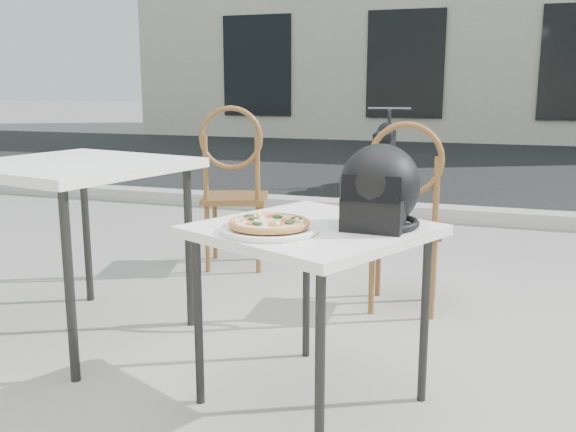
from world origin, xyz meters
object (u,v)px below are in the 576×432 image
(plate, at_px, (269,229))
(cafe_table_main, at_px, (313,242))
(cafe_chair_main, at_px, (405,208))
(cafe_chair_side, at_px, (234,180))
(helmet, at_px, (379,191))
(motorcycle, at_px, (385,157))
(cafe_table_side, at_px, (74,178))
(pizza, at_px, (269,223))

(plate, bearing_deg, cafe_table_main, 53.30)
(cafe_chair_main, height_order, cafe_chair_side, cafe_chair_side)
(helmet, bearing_deg, cafe_chair_main, 95.99)
(cafe_table_main, relative_size, motorcycle, 0.51)
(helmet, bearing_deg, cafe_table_side, 173.62)
(cafe_table_main, distance_m, cafe_chair_main, 1.12)
(cafe_chair_side, bearing_deg, pizza, 100.59)
(plate, distance_m, helmet, 0.41)
(plate, xyz_separation_m, cafe_table_side, (-1.12, 0.44, 0.07))
(helmet, height_order, cafe_table_side, helmet)
(pizza, bearing_deg, cafe_table_main, 53.27)
(plate, relative_size, cafe_table_side, 0.42)
(cafe_chair_main, distance_m, cafe_table_side, 1.62)
(cafe_table_side, xyz_separation_m, cafe_chair_side, (0.24, 1.26, -0.17))
(plate, relative_size, cafe_chair_main, 0.44)
(helmet, distance_m, cafe_chair_side, 1.94)
(cafe_table_side, bearing_deg, helmet, -9.18)
(cafe_table_side, bearing_deg, motorcycle, 82.22)
(plate, height_order, motorcycle, motorcycle)
(pizza, distance_m, cafe_chair_side, 1.92)
(cafe_table_main, height_order, helmet, helmet)
(plate, relative_size, pizza, 1.36)
(cafe_table_main, distance_m, motorcycle, 4.85)
(cafe_table_main, height_order, cafe_chair_main, cafe_chair_main)
(cafe_table_main, relative_size, pizza, 2.91)
(cafe_chair_main, distance_m, motorcycle, 3.78)
(cafe_table_side, distance_m, cafe_chair_side, 1.30)
(cafe_table_side, xyz_separation_m, motorcycle, (0.62, 4.51, -0.35))
(plate, distance_m, cafe_chair_main, 1.29)
(cafe_chair_main, bearing_deg, pizza, 72.98)
(cafe_table_main, xyz_separation_m, plate, (-0.11, -0.15, 0.07))
(cafe_table_side, bearing_deg, cafe_chair_main, 30.26)
(cafe_chair_side, bearing_deg, cafe_table_main, 105.73)
(cafe_table_main, relative_size, cafe_table_side, 0.91)
(helmet, xyz_separation_m, cafe_chair_main, (-0.06, 1.05, -0.25))
(pizza, height_order, cafe_table_side, cafe_table_side)
(helmet, relative_size, cafe_chair_main, 0.31)
(pizza, height_order, helmet, helmet)
(cafe_table_main, bearing_deg, motorcycle, 97.23)
(cafe_table_side, relative_size, motorcycle, 0.56)
(helmet, distance_m, cafe_chair_main, 1.08)
(helmet, distance_m, motorcycle, 4.84)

